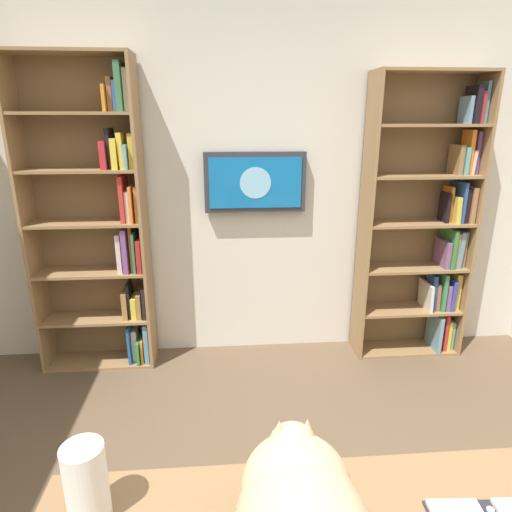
{
  "coord_description": "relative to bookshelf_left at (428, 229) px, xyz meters",
  "views": [
    {
      "loc": [
        0.25,
        1.0,
        1.79
      ],
      "look_at": [
        0.08,
        -1.14,
        1.11
      ],
      "focal_mm": 30.56,
      "sensor_mm": 36.0,
      "label": 1
    }
  ],
  "objects": [
    {
      "name": "bookshelf_right",
      "position": [
        2.39,
        -0.0,
        0.08
      ],
      "size": [
        0.8,
        0.28,
        2.19
      ],
      "color": "#937047",
      "rests_on": "ground"
    },
    {
      "name": "paper_towel_roll",
      "position": [
        1.91,
        2.14,
        -0.11
      ],
      "size": [
        0.11,
        0.11,
        0.22
      ],
      "primitive_type": "cylinder",
      "color": "white",
      "rests_on": "desk"
    },
    {
      "name": "wall_back",
      "position": [
        1.29,
        -0.17,
        0.35
      ],
      "size": [
        4.52,
        0.06,
        2.7
      ],
      "primitive_type": "cube",
      "color": "silver",
      "rests_on": "ground"
    },
    {
      "name": "bookshelf_left",
      "position": [
        0.0,
        0.0,
        0.0
      ],
      "size": [
        0.82,
        0.28,
        2.1
      ],
      "color": "#937047",
      "rests_on": "ground"
    },
    {
      "name": "wall_mounted_tv",
      "position": [
        1.3,
        -0.08,
        0.35
      ],
      "size": [
        0.73,
        0.07,
        0.43
      ],
      "color": "#333338"
    }
  ]
}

